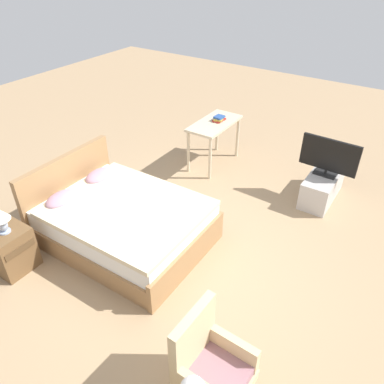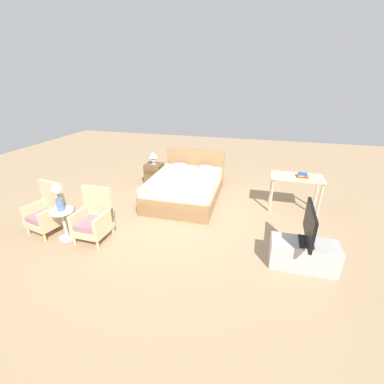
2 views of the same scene
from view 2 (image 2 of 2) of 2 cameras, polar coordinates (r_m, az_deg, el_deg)
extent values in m
plane|color=#A38460|center=(5.27, -2.37, -5.95)|extent=(16.00, 16.00, 0.00)
cube|color=#997047|center=(6.02, -1.50, -0.44)|extent=(1.49, 2.05, 0.28)
cube|color=white|center=(5.92, -1.53, 1.85)|extent=(1.43, 1.96, 0.24)
cube|color=beige|center=(5.79, -1.76, 2.94)|extent=(1.48, 1.80, 0.06)
cube|color=#997047|center=(6.78, 0.71, 5.49)|extent=(1.51, 0.09, 0.96)
cube|color=#997047|center=(5.15, -4.48, -4.22)|extent=(1.50, 0.07, 0.40)
ellipsoid|color=#B28499|center=(6.59, -2.65, 5.91)|extent=(0.44, 0.28, 0.14)
ellipsoid|color=#B28499|center=(6.43, 3.04, 5.46)|extent=(0.44, 0.28, 0.14)
cylinder|color=#CCB284|center=(5.60, -32.57, -7.25)|extent=(0.04, 0.04, 0.16)
cylinder|color=#CCB284|center=(5.24, -29.92, -8.70)|extent=(0.04, 0.04, 0.16)
cylinder|color=#CCB284|center=(5.79, -28.80, -5.36)|extent=(0.04, 0.04, 0.16)
cylinder|color=#CCB284|center=(5.44, -26.00, -6.61)|extent=(0.04, 0.04, 0.16)
cube|color=#CCB284|center=(5.45, -29.62, -5.67)|extent=(0.64, 0.64, 0.12)
cube|color=gray|center=(5.40, -29.86, -4.65)|extent=(0.59, 0.59, 0.10)
cube|color=#CCB284|center=(5.40, -28.48, -1.15)|extent=(0.54, 0.20, 0.64)
cube|color=#CCB284|center=(5.56, -31.39, -3.31)|extent=(0.18, 0.52, 0.26)
cube|color=#CCB284|center=(5.18, -28.58, -4.53)|extent=(0.18, 0.52, 0.26)
cylinder|color=#CCB284|center=(4.91, -24.63, -9.75)|extent=(0.04, 0.04, 0.16)
cylinder|color=#CCB284|center=(4.64, -20.22, -10.98)|extent=(0.04, 0.04, 0.16)
cylinder|color=#CCB284|center=(5.20, -21.44, -7.21)|extent=(0.04, 0.04, 0.16)
cylinder|color=#CCB284|center=(4.95, -17.15, -8.20)|extent=(0.04, 0.04, 0.16)
cube|color=#CCB284|center=(4.85, -21.11, -7.60)|extent=(0.56, 0.56, 0.12)
cube|color=gray|center=(4.79, -21.30, -6.47)|extent=(0.51, 0.51, 0.10)
cube|color=#CCB284|center=(4.83, -20.18, -2.42)|extent=(0.54, 0.10, 0.64)
cube|color=#CCB284|center=(4.90, -23.64, -5.15)|extent=(0.09, 0.51, 0.26)
cube|color=#CCB284|center=(4.62, -19.11, -6.14)|extent=(0.09, 0.51, 0.26)
cylinder|color=beige|center=(5.17, -25.89, -9.09)|extent=(0.28, 0.28, 0.03)
cylinder|color=beige|center=(5.04, -26.43, -6.51)|extent=(0.06, 0.06, 0.51)
cylinder|color=beige|center=(4.92, -27.00, -3.79)|extent=(0.40, 0.40, 0.02)
cylinder|color=#4C709E|center=(4.87, -27.26, -2.51)|extent=(0.11, 0.11, 0.22)
cylinder|color=#477538|center=(4.81, -27.62, -0.80)|extent=(0.02, 0.02, 0.10)
sphere|color=silver|center=(4.77, -27.90, 0.54)|extent=(0.17, 0.17, 0.17)
cube|color=brown|center=(7.00, -8.38, 4.05)|extent=(0.44, 0.40, 0.55)
cube|color=brown|center=(6.79, -9.10, 4.35)|extent=(0.37, 0.01, 0.09)
cylinder|color=#9EADC6|center=(6.91, -8.52, 6.28)|extent=(0.13, 0.13, 0.02)
ellipsoid|color=#9EADC6|center=(6.88, -8.56, 6.99)|extent=(0.11, 0.11, 0.16)
cone|color=silver|center=(6.84, -8.64, 8.23)|extent=(0.22, 0.22, 0.15)
cube|color=#B7B2AD|center=(4.29, 23.48, -12.60)|extent=(0.96, 0.40, 0.42)
cube|color=black|center=(4.17, 23.99, -10.06)|extent=(0.21, 0.33, 0.03)
cylinder|color=black|center=(4.15, 24.09, -9.60)|extent=(0.04, 0.04, 0.05)
cube|color=black|center=(4.02, 24.71, -6.44)|extent=(0.07, 0.82, 0.48)
cube|color=black|center=(4.02, 25.07, -6.48)|extent=(0.03, 0.76, 0.43)
cylinder|color=beige|center=(5.64, 17.21, -0.80)|extent=(0.05, 0.05, 0.74)
cylinder|color=beige|center=(5.77, 26.52, -1.75)|extent=(0.05, 0.05, 0.74)
cylinder|color=beige|center=(6.02, 17.15, 0.82)|extent=(0.05, 0.05, 0.74)
cylinder|color=beige|center=(6.15, 25.87, -0.11)|extent=(0.05, 0.05, 0.74)
cube|color=beige|center=(5.74, 22.32, 3.09)|extent=(1.04, 0.52, 0.04)
cube|color=#AD2823|center=(5.72, 23.33, 3.18)|extent=(0.24, 0.15, 0.02)
cube|color=#B79333|center=(5.71, 23.37, 3.42)|extent=(0.24, 0.18, 0.03)
cube|color=#284C8E|center=(5.70, 23.41, 3.68)|extent=(0.17, 0.15, 0.03)
camera|label=1|loc=(4.91, -49.48, 24.25)|focal=35.00mm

